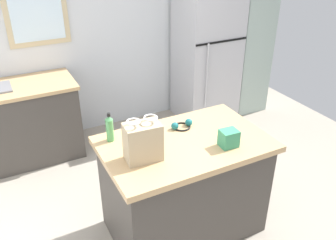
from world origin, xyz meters
TOP-DOWN VIEW (x-y plane):
  - ground at (0.00, 0.00)m, footprint 5.81×5.81m
  - back_wall at (-0.01, 2.24)m, footprint 4.84×0.13m
  - kitchen_island at (0.02, 0.03)m, footprint 1.34×0.86m
  - refrigerator at (1.38, 1.84)m, footprint 0.77×0.69m
  - tall_cabinet at (2.03, 1.84)m, footprint 0.50×0.61m
  - sink_counter at (-1.10, 1.85)m, footprint 1.32×0.67m
  - shopping_bag at (-0.38, -0.04)m, footprint 0.28×0.19m
  - small_box at (0.28, -0.18)m, footprint 0.14×0.12m
  - bottle at (-0.51, 0.32)m, footprint 0.06×0.06m
  - ear_defenders at (0.10, 0.24)m, footprint 0.20×0.15m

SIDE VIEW (x-z plane):
  - ground at x=0.00m, z-range 0.00..0.00m
  - kitchen_island at x=0.02m, z-range 0.00..0.91m
  - sink_counter at x=-1.10m, z-range -0.08..1.01m
  - ear_defenders at x=0.10m, z-range 0.90..0.96m
  - refrigerator at x=1.38m, z-range 0.00..1.87m
  - small_box at x=0.28m, z-range 0.91..1.05m
  - bottle at x=-0.51m, z-range 0.90..1.14m
  - shopping_bag at x=-0.38m, z-range 0.89..1.23m
  - tall_cabinet at x=2.03m, z-range 0.00..2.13m
  - back_wall at x=-0.01m, z-range 0.00..2.61m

